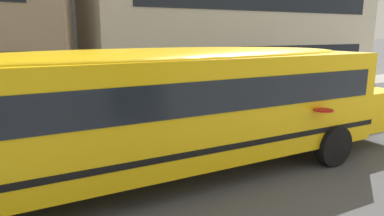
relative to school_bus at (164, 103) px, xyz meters
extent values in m
cube|color=yellow|center=(-0.26, 0.00, -0.11)|extent=(11.31, 2.60, 2.26)
cube|color=yellow|center=(6.22, 0.02, -0.68)|extent=(1.65, 2.16, 1.13)
cube|color=black|center=(7.04, 0.02, -1.06)|extent=(0.21, 2.57, 0.37)
cube|color=black|center=(-0.26, 0.00, 0.29)|extent=(10.63, 2.64, 0.66)
cube|color=black|center=(-0.26, 0.00, -0.78)|extent=(11.33, 2.63, 0.12)
ellipsoid|color=yellow|center=(-0.26, 0.00, 1.02)|extent=(10.86, 2.39, 0.37)
cylinder|color=red|center=(3.37, -1.46, -0.23)|extent=(0.45, 0.45, 0.03)
cylinder|color=black|center=(4.04, 1.30, -1.24)|extent=(1.03, 0.29, 1.03)
cylinder|color=black|center=(4.04, -1.27, -1.24)|extent=(1.03, 0.29, 1.03)
cube|color=black|center=(10.96, 6.59, -1.11)|extent=(3.96, 1.83, 0.70)
cube|color=black|center=(10.81, 6.58, -0.44)|extent=(2.25, 1.63, 0.64)
cylinder|color=black|center=(12.23, 7.48, -1.46)|extent=(0.61, 0.20, 0.60)
cylinder|color=black|center=(12.29, 5.78, -1.46)|extent=(0.61, 0.20, 0.60)
cylinder|color=black|center=(9.63, 7.39, -1.46)|extent=(0.61, 0.20, 0.60)
cylinder|color=black|center=(9.69, 5.69, -1.46)|extent=(0.61, 0.20, 0.60)
cylinder|color=#38383D|center=(-0.24, 8.38, 1.49)|extent=(0.14, 0.14, 6.50)
cube|color=black|center=(11.86, 10.56, 0.16)|extent=(17.56, 0.04, 1.10)
cube|color=black|center=(11.86, 10.56, 3.36)|extent=(17.56, 0.04, 1.10)
camera|label=1|loc=(-3.09, -7.01, 1.52)|focal=33.13mm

